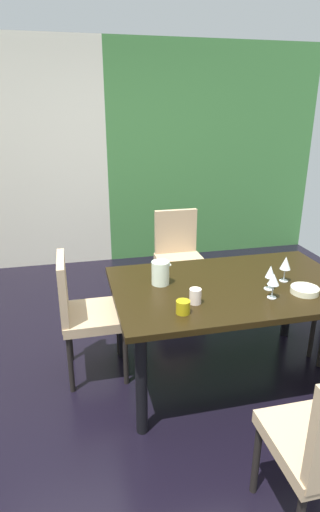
{
  "coord_description": "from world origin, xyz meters",
  "views": [
    {
      "loc": [
        -0.33,
        -2.4,
        1.87
      ],
      "look_at": [
        0.28,
        0.26,
        0.85
      ],
      "focal_mm": 28.0,
      "sensor_mm": 36.0,
      "label": 1
    }
  ],
  "objects": [
    {
      "name": "cup_west",
      "position": [
        0.27,
        -0.4,
        0.78
      ],
      "size": [
        0.08,
        0.08,
        0.08
      ],
      "primitive_type": "cylinder",
      "color": "#AB9512",
      "rests_on": "dining_table"
    },
    {
      "name": "garden_window_panel",
      "position": [
        1.51,
        2.55,
        1.31
      ],
      "size": [
        2.72,
        0.1,
        2.62
      ],
      "primitive_type": "cube",
      "color": "#417D3E",
      "rests_on": "ground_plane"
    },
    {
      "name": "wine_glass_left",
      "position": [
        0.91,
        -0.21,
        0.86
      ],
      "size": [
        0.06,
        0.06,
        0.17
      ],
      "color": "silver",
      "rests_on": "dining_table"
    },
    {
      "name": "chair_head_far",
      "position": [
        0.67,
        1.12,
        0.54
      ],
      "size": [
        0.44,
        0.45,
        0.94
      ],
      "rotation": [
        0.0,
        0.0,
        3.14
      ],
      "color": "tan",
      "rests_on": "ground_plane"
    },
    {
      "name": "dining_table",
      "position": [
        0.7,
        -0.09,
        0.65
      ],
      "size": [
        1.62,
        1.02,
        0.74
      ],
      "color": "black",
      "rests_on": "ground_plane"
    },
    {
      "name": "wine_glass_corner",
      "position": [
        0.87,
        -0.34,
        0.86
      ],
      "size": [
        0.07,
        0.07,
        0.16
      ],
      "color": "silver",
      "rests_on": "dining_table"
    },
    {
      "name": "cup_north",
      "position": [
        0.37,
        -0.3,
        0.78
      ],
      "size": [
        0.07,
        0.07,
        0.1
      ],
      "primitive_type": "cylinder",
      "color": "silver",
      "rests_on": "dining_table"
    },
    {
      "name": "wine_glass_front",
      "position": [
        1.08,
        -0.12,
        0.87
      ],
      "size": [
        0.07,
        0.07,
        0.18
      ],
      "color": "silver",
      "rests_on": "dining_table"
    },
    {
      "name": "chair_left_far",
      "position": [
        -0.3,
        0.17,
        0.53
      ],
      "size": [
        0.45,
        0.44,
        0.93
      ],
      "rotation": [
        0.0,
        0.0,
        -1.57
      ],
      "color": "tan",
      "rests_on": "ground_plane"
    },
    {
      "name": "pitcher_south",
      "position": [
        0.23,
        0.03,
        0.82
      ],
      "size": [
        0.14,
        0.12,
        0.16
      ],
      "color": "white",
      "rests_on": "dining_table"
    },
    {
      "name": "serving_bowl_rear",
      "position": [
        1.11,
        -0.32,
        0.76
      ],
      "size": [
        0.18,
        0.18,
        0.04
      ],
      "primitive_type": "cylinder",
      "color": "#F0EDC6",
      "rests_on": "dining_table"
    },
    {
      "name": "ground_plane",
      "position": [
        0.0,
        0.0,
        -0.01
      ],
      "size": [
        5.73,
        5.2,
        0.02
      ],
      "primitive_type": "cube",
      "color": "black"
    }
  ]
}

